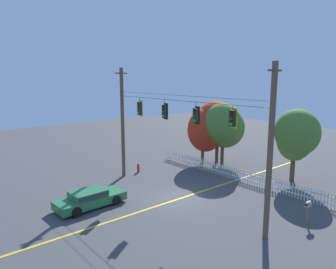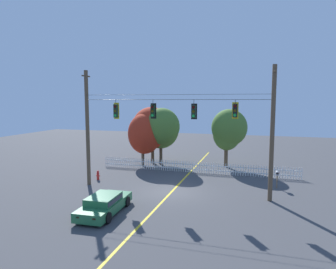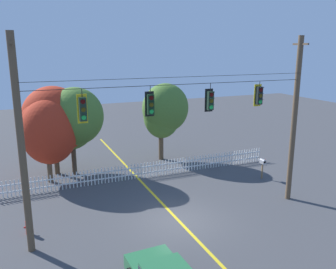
{
  "view_description": "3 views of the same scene",
  "coord_description": "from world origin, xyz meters",
  "px_view_note": "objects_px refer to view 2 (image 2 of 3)",
  "views": [
    {
      "loc": [
        15.65,
        -14.02,
        8.41
      ],
      "look_at": [
        -1.0,
        -0.05,
        4.48
      ],
      "focal_mm": 33.89,
      "sensor_mm": 36.0,
      "label": 1
    },
    {
      "loc": [
        6.03,
        -21.21,
        6.85
      ],
      "look_at": [
        -0.25,
        -0.08,
        4.35
      ],
      "focal_mm": 32.29,
      "sensor_mm": 36.0,
      "label": 2
    },
    {
      "loc": [
        -6.94,
        -15.0,
        8.54
      ],
      "look_at": [
        -0.52,
        0.15,
        4.53
      ],
      "focal_mm": 37.99,
      "sensor_mm": 36.0,
      "label": 3
    }
  ],
  "objects_px": {
    "traffic_signal_westbound_side": "(116,111)",
    "parked_car": "(104,203)",
    "fire_hydrant": "(98,175)",
    "autumn_maple_far_west": "(228,130)",
    "roadside_mailbox": "(277,174)",
    "autumn_oak_far_east": "(161,128)",
    "traffic_signal_northbound_primary": "(194,111)",
    "autumn_maple_mid": "(152,128)",
    "autumn_maple_near_fence": "(144,133)",
    "traffic_signal_eastbound_side": "(235,110)",
    "traffic_signal_northbound_secondary": "(153,111)"
  },
  "relations": [
    {
      "from": "autumn_maple_mid",
      "to": "traffic_signal_westbound_side",
      "type": "bearing_deg",
      "value": -88.15
    },
    {
      "from": "traffic_signal_westbound_side",
      "to": "fire_hydrant",
      "type": "height_order",
      "value": "traffic_signal_westbound_side"
    },
    {
      "from": "traffic_signal_northbound_primary",
      "to": "autumn_oak_far_east",
      "type": "height_order",
      "value": "traffic_signal_northbound_primary"
    },
    {
      "from": "traffic_signal_northbound_primary",
      "to": "roadside_mailbox",
      "type": "xyz_separation_m",
      "value": [
        6.0,
        3.24,
        -4.94
      ]
    },
    {
      "from": "autumn_oak_far_east",
      "to": "fire_hydrant",
      "type": "bearing_deg",
      "value": -113.27
    },
    {
      "from": "traffic_signal_northbound_primary",
      "to": "autumn_maple_mid",
      "type": "xyz_separation_m",
      "value": [
        -6.42,
        9.23,
        -2.14
      ]
    },
    {
      "from": "parked_car",
      "to": "traffic_signal_northbound_primary",
      "type": "bearing_deg",
      "value": 50.39
    },
    {
      "from": "autumn_maple_near_fence",
      "to": "traffic_signal_eastbound_side",
      "type": "bearing_deg",
      "value": -40.35
    },
    {
      "from": "autumn_maple_mid",
      "to": "roadside_mailbox",
      "type": "height_order",
      "value": "autumn_maple_mid"
    },
    {
      "from": "traffic_signal_westbound_side",
      "to": "autumn_maple_near_fence",
      "type": "bearing_deg",
      "value": 96.18
    },
    {
      "from": "traffic_signal_northbound_secondary",
      "to": "autumn_maple_mid",
      "type": "bearing_deg",
      "value": 109.85
    },
    {
      "from": "traffic_signal_northbound_primary",
      "to": "autumn_maple_far_west",
      "type": "bearing_deg",
      "value": 80.82
    },
    {
      "from": "autumn_maple_mid",
      "to": "parked_car",
      "type": "xyz_separation_m",
      "value": [
        2.03,
        -14.53,
        -3.32
      ]
    },
    {
      "from": "traffic_signal_northbound_secondary",
      "to": "autumn_maple_far_west",
      "type": "bearing_deg",
      "value": 64.38
    },
    {
      "from": "traffic_signal_westbound_side",
      "to": "traffic_signal_northbound_primary",
      "type": "bearing_deg",
      "value": -0.01
    },
    {
      "from": "autumn_maple_far_west",
      "to": "fire_hydrant",
      "type": "height_order",
      "value": "autumn_maple_far_west"
    },
    {
      "from": "parked_car",
      "to": "autumn_maple_mid",
      "type": "bearing_deg",
      "value": 97.97
    },
    {
      "from": "traffic_signal_northbound_primary",
      "to": "traffic_signal_eastbound_side",
      "type": "height_order",
      "value": "same"
    },
    {
      "from": "traffic_signal_westbound_side",
      "to": "traffic_signal_northbound_primary",
      "type": "relative_size",
      "value": 1.06
    },
    {
      "from": "autumn_maple_far_west",
      "to": "roadside_mailbox",
      "type": "distance_m",
      "value": 8.32
    },
    {
      "from": "autumn_maple_near_fence",
      "to": "autumn_oak_far_east",
      "type": "height_order",
      "value": "autumn_oak_far_east"
    },
    {
      "from": "fire_hydrant",
      "to": "parked_car",
      "type": "bearing_deg",
      "value": -57.7
    },
    {
      "from": "traffic_signal_northbound_secondary",
      "to": "roadside_mailbox",
      "type": "height_order",
      "value": "traffic_signal_northbound_secondary"
    },
    {
      "from": "autumn_maple_mid",
      "to": "parked_car",
      "type": "distance_m",
      "value": 15.04
    },
    {
      "from": "fire_hydrant",
      "to": "roadside_mailbox",
      "type": "bearing_deg",
      "value": 6.52
    },
    {
      "from": "traffic_signal_westbound_side",
      "to": "autumn_oak_far_east",
      "type": "bearing_deg",
      "value": 85.73
    },
    {
      "from": "autumn_oak_far_east",
      "to": "fire_hydrant",
      "type": "distance_m",
      "value": 9.02
    },
    {
      "from": "traffic_signal_westbound_side",
      "to": "traffic_signal_eastbound_side",
      "type": "height_order",
      "value": "same"
    },
    {
      "from": "autumn_oak_far_east",
      "to": "parked_car",
      "type": "bearing_deg",
      "value": -85.86
    },
    {
      "from": "traffic_signal_eastbound_side",
      "to": "autumn_oak_far_east",
      "type": "xyz_separation_m",
      "value": [
        -8.32,
        9.2,
        -2.29
      ]
    },
    {
      "from": "traffic_signal_eastbound_side",
      "to": "autumn_maple_far_west",
      "type": "bearing_deg",
      "value": 97.7
    },
    {
      "from": "autumn_oak_far_east",
      "to": "parked_car",
      "type": "distance_m",
      "value": 14.91
    },
    {
      "from": "traffic_signal_eastbound_side",
      "to": "autumn_maple_far_west",
      "type": "relative_size",
      "value": 0.22
    },
    {
      "from": "traffic_signal_northbound_primary",
      "to": "autumn_maple_near_fence",
      "type": "height_order",
      "value": "traffic_signal_northbound_primary"
    },
    {
      "from": "traffic_signal_eastbound_side",
      "to": "traffic_signal_northbound_primary",
      "type": "bearing_deg",
      "value": -180.0
    },
    {
      "from": "traffic_signal_eastbound_side",
      "to": "traffic_signal_northbound_secondary",
      "type": "bearing_deg",
      "value": 180.0
    },
    {
      "from": "autumn_maple_far_west",
      "to": "parked_car",
      "type": "bearing_deg",
      "value": -111.63
    },
    {
      "from": "traffic_signal_northbound_primary",
      "to": "fire_hydrant",
      "type": "distance_m",
      "value": 10.52
    },
    {
      "from": "traffic_signal_westbound_side",
      "to": "autumn_oak_far_east",
      "type": "relative_size",
      "value": 0.25
    },
    {
      "from": "traffic_signal_northbound_secondary",
      "to": "traffic_signal_northbound_primary",
      "type": "xyz_separation_m",
      "value": [
        3.09,
        -0.0,
        -0.0
      ]
    },
    {
      "from": "roadside_mailbox",
      "to": "fire_hydrant",
      "type": "bearing_deg",
      "value": -173.48
    },
    {
      "from": "traffic_signal_northbound_secondary",
      "to": "traffic_signal_westbound_side",
      "type": "bearing_deg",
      "value": 179.98
    },
    {
      "from": "traffic_signal_northbound_secondary",
      "to": "autumn_maple_far_west",
      "type": "relative_size",
      "value": 0.24
    },
    {
      "from": "autumn_maple_far_west",
      "to": "roadside_mailbox",
      "type": "height_order",
      "value": "autumn_maple_far_west"
    },
    {
      "from": "traffic_signal_westbound_side",
      "to": "parked_car",
      "type": "height_order",
      "value": "traffic_signal_westbound_side"
    },
    {
      "from": "fire_hydrant",
      "to": "roadside_mailbox",
      "type": "xyz_separation_m",
      "value": [
        14.72,
        1.68,
        0.72
      ]
    },
    {
      "from": "traffic_signal_northbound_primary",
      "to": "parked_car",
      "type": "height_order",
      "value": "traffic_signal_northbound_primary"
    },
    {
      "from": "autumn_maple_mid",
      "to": "autumn_oak_far_east",
      "type": "relative_size",
      "value": 1.01
    },
    {
      "from": "traffic_signal_westbound_side",
      "to": "autumn_maple_mid",
      "type": "xyz_separation_m",
      "value": [
        -0.3,
        9.22,
        -2.12
      ]
    },
    {
      "from": "traffic_signal_northbound_secondary",
      "to": "autumn_oak_far_east",
      "type": "xyz_separation_m",
      "value": [
        -2.35,
        9.2,
        -2.19
      ]
    }
  ]
}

